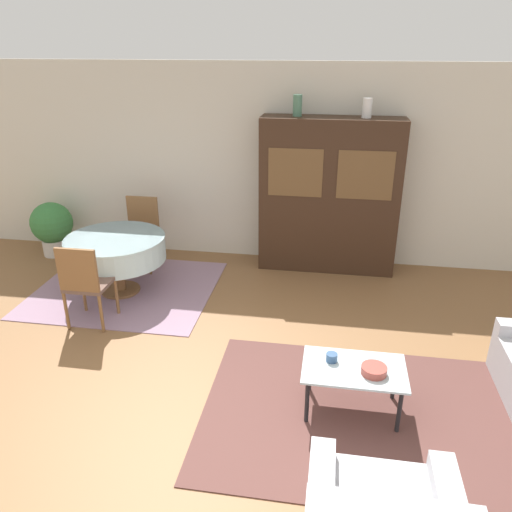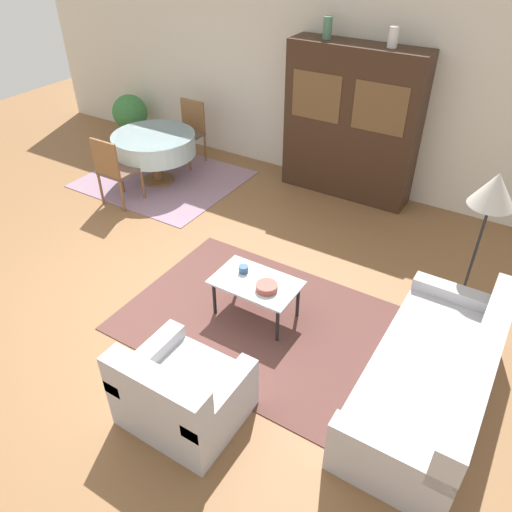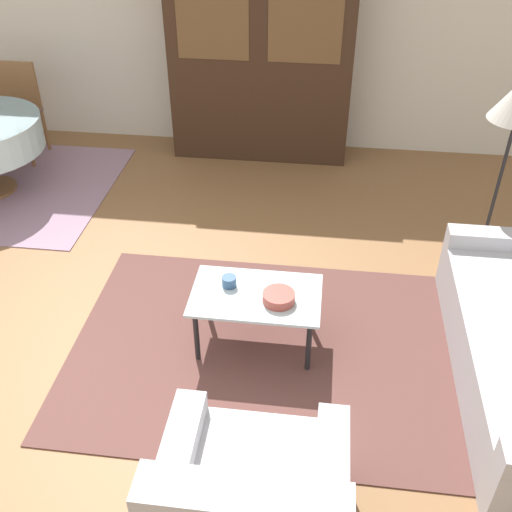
{
  "view_description": "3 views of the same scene",
  "coord_description": "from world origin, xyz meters",
  "px_view_note": "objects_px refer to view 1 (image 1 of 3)",
  "views": [
    {
      "loc": [
        0.93,
        -3.12,
        2.94
      ],
      "look_at": [
        0.2,
        1.4,
        0.95
      ],
      "focal_mm": 35.0,
      "sensor_mm": 36.0,
      "label": 1
    },
    {
      "loc": [
        3.21,
        -2.87,
        3.51
      ],
      "look_at": [
        1.19,
        0.39,
        0.75
      ],
      "focal_mm": 35.0,
      "sensor_mm": 36.0,
      "label": 2
    },
    {
      "loc": [
        1.57,
        -2.61,
        2.96
      ],
      "look_at": [
        1.19,
        0.39,
        0.75
      ],
      "focal_mm": 42.0,
      "sensor_mm": 36.0,
      "label": 3
    }
  ],
  "objects_px": {
    "coffee_table": "(354,373)",
    "vase_short": "(367,108)",
    "dining_chair_far": "(141,228)",
    "cup": "(332,357)",
    "vase_tall": "(297,105)",
    "bowl": "(374,370)",
    "display_cabinet": "(329,196)",
    "dining_chair_near": "(85,281)",
    "potted_plant": "(52,226)",
    "dining_table": "(116,249)"
  },
  "relations": [
    {
      "from": "coffee_table",
      "to": "vase_short",
      "type": "bearing_deg",
      "value": 88.45
    },
    {
      "from": "dining_chair_far",
      "to": "cup",
      "type": "relative_size",
      "value": 10.12
    },
    {
      "from": "dining_chair_far",
      "to": "cup",
      "type": "bearing_deg",
      "value": 136.36
    },
    {
      "from": "vase_tall",
      "to": "cup",
      "type": "bearing_deg",
      "value": -78.53
    },
    {
      "from": "bowl",
      "to": "vase_short",
      "type": "bearing_deg",
      "value": 91.41
    },
    {
      "from": "display_cabinet",
      "to": "vase_short",
      "type": "relative_size",
      "value": 8.64
    },
    {
      "from": "dining_chair_near",
      "to": "vase_short",
      "type": "xyz_separation_m",
      "value": [
        2.93,
        2.01,
        1.62
      ]
    },
    {
      "from": "cup",
      "to": "bowl",
      "type": "height_order",
      "value": "cup"
    },
    {
      "from": "cup",
      "to": "potted_plant",
      "type": "distance_m",
      "value": 4.91
    },
    {
      "from": "coffee_table",
      "to": "dining_chair_near",
      "type": "distance_m",
      "value": 3.01
    },
    {
      "from": "potted_plant",
      "to": "coffee_table",
      "type": "bearing_deg",
      "value": -32.88
    },
    {
      "from": "cup",
      "to": "vase_short",
      "type": "height_order",
      "value": "vase_short"
    },
    {
      "from": "potted_plant",
      "to": "cup",
      "type": "bearing_deg",
      "value": -33.45
    },
    {
      "from": "coffee_table",
      "to": "vase_tall",
      "type": "xyz_separation_m",
      "value": [
        -0.78,
        2.96,
        1.8
      ]
    },
    {
      "from": "dining_table",
      "to": "vase_short",
      "type": "xyz_separation_m",
      "value": [
        2.93,
        1.18,
        1.58
      ]
    },
    {
      "from": "dining_table",
      "to": "bowl",
      "type": "distance_m",
      "value": 3.52
    },
    {
      "from": "dining_chair_far",
      "to": "cup",
      "type": "xyz_separation_m",
      "value": [
        2.66,
        -2.54,
        -0.08
      ]
    },
    {
      "from": "display_cabinet",
      "to": "bowl",
      "type": "bearing_deg",
      "value": -81.04
    },
    {
      "from": "dining_chair_near",
      "to": "vase_short",
      "type": "bearing_deg",
      "value": 34.39
    },
    {
      "from": "dining_chair_near",
      "to": "bowl",
      "type": "xyz_separation_m",
      "value": [
        3.01,
        -1.01,
        -0.08
      ]
    },
    {
      "from": "dining_table",
      "to": "vase_short",
      "type": "bearing_deg",
      "value": 21.95
    },
    {
      "from": "dining_table",
      "to": "vase_tall",
      "type": "distance_m",
      "value": 2.87
    },
    {
      "from": "vase_short",
      "to": "display_cabinet",
      "type": "bearing_deg",
      "value": -179.87
    },
    {
      "from": "dining_chair_near",
      "to": "bowl",
      "type": "bearing_deg",
      "value": -18.51
    },
    {
      "from": "bowl",
      "to": "vase_tall",
      "type": "height_order",
      "value": "vase_tall"
    },
    {
      "from": "coffee_table",
      "to": "dining_chair_near",
      "type": "xyz_separation_m",
      "value": [
        -2.85,
        0.95,
        0.16
      ]
    },
    {
      "from": "coffee_table",
      "to": "vase_short",
      "type": "distance_m",
      "value": 3.46
    },
    {
      "from": "dining_chair_far",
      "to": "vase_short",
      "type": "distance_m",
      "value": 3.37
    },
    {
      "from": "coffee_table",
      "to": "potted_plant",
      "type": "relative_size",
      "value": 1.08
    },
    {
      "from": "vase_tall",
      "to": "coffee_table",
      "type": "bearing_deg",
      "value": -75.3
    },
    {
      "from": "display_cabinet",
      "to": "vase_tall",
      "type": "relative_size",
      "value": 7.76
    },
    {
      "from": "display_cabinet",
      "to": "bowl",
      "type": "distance_m",
      "value": 3.1
    },
    {
      "from": "dining_chair_far",
      "to": "potted_plant",
      "type": "relative_size",
      "value": 1.22
    },
    {
      "from": "dining_chair_near",
      "to": "display_cabinet",
      "type": "bearing_deg",
      "value": 38.4
    },
    {
      "from": "dining_chair_near",
      "to": "coffee_table",
      "type": "bearing_deg",
      "value": -18.47
    },
    {
      "from": "bowl",
      "to": "vase_short",
      "type": "xyz_separation_m",
      "value": [
        -0.07,
        3.01,
        1.7
      ]
    },
    {
      "from": "dining_table",
      "to": "dining_chair_near",
      "type": "distance_m",
      "value": 0.83
    },
    {
      "from": "vase_short",
      "to": "coffee_table",
      "type": "bearing_deg",
      "value": -91.55
    },
    {
      "from": "dining_chair_near",
      "to": "dining_chair_far",
      "type": "relative_size",
      "value": 1.0
    },
    {
      "from": "vase_tall",
      "to": "dining_table",
      "type": "bearing_deg",
      "value": -150.35
    },
    {
      "from": "vase_tall",
      "to": "bowl",
      "type": "bearing_deg",
      "value": -72.84
    },
    {
      "from": "display_cabinet",
      "to": "dining_chair_near",
      "type": "height_order",
      "value": "display_cabinet"
    },
    {
      "from": "cup",
      "to": "potted_plant",
      "type": "bearing_deg",
      "value": 146.55
    },
    {
      "from": "dining_table",
      "to": "vase_tall",
      "type": "height_order",
      "value": "vase_tall"
    },
    {
      "from": "dining_chair_near",
      "to": "cup",
      "type": "distance_m",
      "value": 2.81
    },
    {
      "from": "coffee_table",
      "to": "bowl",
      "type": "relative_size",
      "value": 4.09
    },
    {
      "from": "vase_tall",
      "to": "vase_short",
      "type": "height_order",
      "value": "vase_tall"
    },
    {
      "from": "cup",
      "to": "bowl",
      "type": "xyz_separation_m",
      "value": [
        0.34,
        -0.12,
        -0.0
      ]
    },
    {
      "from": "coffee_table",
      "to": "vase_tall",
      "type": "height_order",
      "value": "vase_tall"
    },
    {
      "from": "dining_table",
      "to": "display_cabinet",
      "type": "bearing_deg",
      "value": 25.01
    }
  ]
}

